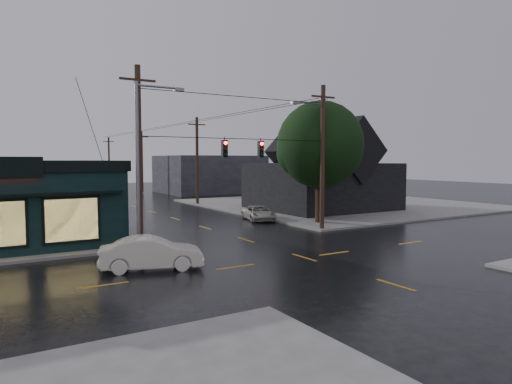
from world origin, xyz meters
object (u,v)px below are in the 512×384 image
corner_tree (320,145)px  utility_pole_ne (322,230)px  utility_pole_nw (141,249)px  suv_silver (259,213)px  sedan_cream (152,253)px

corner_tree → utility_pole_ne: 6.96m
corner_tree → utility_pole_ne: bearing=-126.5°
corner_tree → utility_pole_ne: size_ratio=0.92×
corner_tree → utility_pole_nw: size_ratio=0.92×
corner_tree → suv_silver: 7.60m
sedan_cream → corner_tree: bearing=-47.3°
corner_tree → utility_pole_nw: 16.38m
utility_pole_ne → sedan_cream: utility_pole_ne is taller
utility_pole_nw → suv_silver: 13.88m
utility_pole_ne → corner_tree: bearing=53.5°
utility_pole_ne → sedan_cream: 14.87m
corner_tree → sedan_cream: corner_tree is taller
utility_pole_nw → utility_pole_ne: size_ratio=1.00×
corner_tree → suv_silver: size_ratio=2.17×
corner_tree → suv_silver: corner_tree is taller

